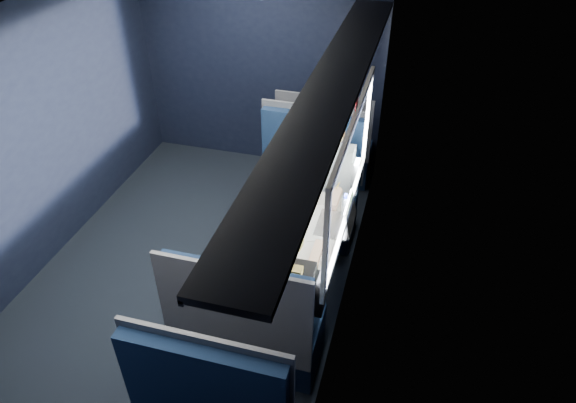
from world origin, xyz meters
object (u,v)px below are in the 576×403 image
(bottle_small, at_px, (345,206))
(laptop, at_px, (341,219))
(man, at_px, (329,182))
(cup, at_px, (346,202))
(seat_bay_far, at_px, (250,327))
(seat_bay_near, at_px, (305,193))
(woman, at_px, (289,288))
(seat_row_front, at_px, (325,149))
(table, at_px, (303,232))

(bottle_small, bearing_deg, laptop, -89.57)
(man, distance_m, cup, 0.44)
(seat_bay_far, xyz_separation_m, laptop, (0.48, 0.93, 0.40))
(seat_bay_far, bearing_deg, seat_bay_near, 90.40)
(woman, height_order, bottle_small, woman)
(seat_row_front, height_order, cup, seat_row_front)
(seat_row_front, height_order, man, man)
(laptop, bearing_deg, table, -169.32)
(seat_row_front, xyz_separation_m, woman, (0.25, -2.50, 0.32))
(seat_row_front, height_order, laptop, seat_row_front)
(table, bearing_deg, seat_bay_near, 102.59)
(seat_bay_near, height_order, seat_bay_far, same)
(table, bearing_deg, seat_bay_far, -101.78)
(man, relative_size, bottle_small, 6.25)
(table, height_order, seat_row_front, seat_row_front)
(table, relative_size, bottle_small, 4.73)
(man, bearing_deg, cup, -58.37)
(bottle_small, bearing_deg, cup, 91.75)
(woman, distance_m, bottle_small, 0.96)
(seat_bay_near, distance_m, man, 0.43)
(seat_bay_near, bearing_deg, bottle_small, -52.97)
(seat_bay_near, bearing_deg, seat_bay_far, -89.60)
(cup, bearing_deg, man, 121.63)
(seat_row_front, distance_m, woman, 2.54)
(seat_bay_near, distance_m, bottle_small, 0.92)
(table, height_order, laptop, laptop)
(table, relative_size, seat_bay_far, 0.79)
(man, bearing_deg, bottle_small, -64.38)
(seat_bay_near, relative_size, laptop, 3.53)
(table, xyz_separation_m, seat_row_front, (-0.18, 1.80, -0.25))
(seat_bay_far, height_order, bottle_small, seat_bay_far)
(bottle_small, relative_size, cup, 2.11)
(seat_bay_far, xyz_separation_m, seat_row_front, (0.00, 2.67, -0.00))
(seat_bay_far, bearing_deg, laptop, 62.67)
(seat_bay_far, bearing_deg, woman, 33.82)
(table, relative_size, seat_row_front, 0.86)
(man, xyz_separation_m, woman, (0.00, -1.41, 0.01))
(seat_row_front, relative_size, cup, 11.56)
(seat_bay_far, bearing_deg, cup, 68.43)
(cup, bearing_deg, seat_row_front, 108.02)
(seat_row_front, distance_m, laptop, 1.85)
(table, bearing_deg, man, 84.48)
(table, xyz_separation_m, seat_bay_near, (-0.19, 0.87, -0.24))
(table, bearing_deg, woman, -84.55)
(table, height_order, seat_bay_far, seat_bay_far)
(man, bearing_deg, seat_bay_far, -99.03)
(laptop, bearing_deg, seat_bay_far, -117.33)
(laptop, height_order, bottle_small, laptop)
(seat_bay_near, xyz_separation_m, seat_bay_far, (0.01, -1.75, -0.01))
(seat_bay_far, relative_size, woman, 0.95)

